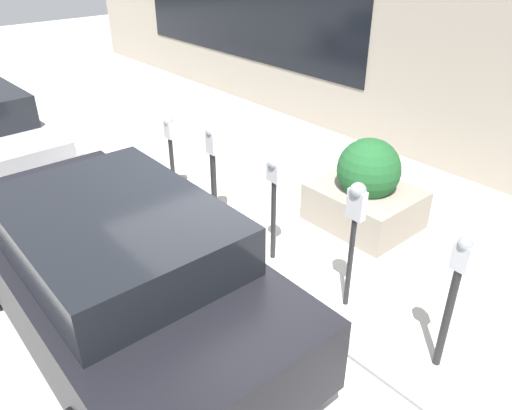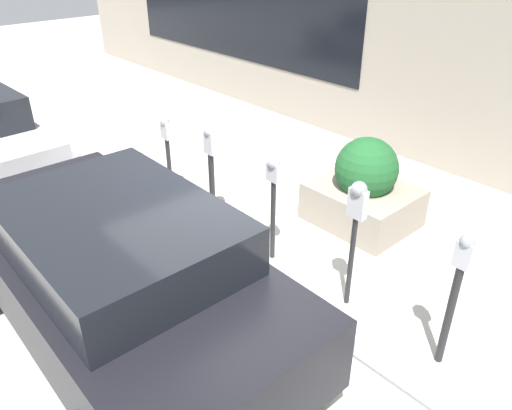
{
  "view_description": "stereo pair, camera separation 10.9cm",
  "coord_description": "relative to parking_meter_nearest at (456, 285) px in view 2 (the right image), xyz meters",
  "views": [
    {
      "loc": [
        -3.79,
        3.16,
        3.7
      ],
      "look_at": [
        0.0,
        -0.12,
        0.89
      ],
      "focal_mm": 35.0,
      "sensor_mm": 36.0,
      "label": 1
    },
    {
      "loc": [
        -3.71,
        3.24,
        3.7
      ],
      "look_at": [
        0.0,
        -0.12,
        0.89
      ],
      "focal_mm": 35.0,
      "sensor_mm": 36.0,
      "label": 2
    }
  ],
  "objects": [
    {
      "name": "ground_plane",
      "position": [
        2.31,
        0.43,
        -0.92
      ],
      "size": [
        40.0,
        40.0,
        0.0
      ],
      "primitive_type": "plane",
      "color": "beige"
    },
    {
      "name": "curb_strip",
      "position": [
        2.31,
        0.51,
        -0.9
      ],
      "size": [
        24.5,
        0.16,
        0.04
      ],
      "color": "gray",
      "rests_on": "ground_plane"
    },
    {
      "name": "building_facade",
      "position": [
        2.31,
        -4.04,
        1.11
      ],
      "size": [
        24.5,
        0.17,
        4.05
      ],
      "color": "#9E9384",
      "rests_on": "ground_plane"
    },
    {
      "name": "parking_meter_nearest",
      "position": [
        0.0,
        0.0,
        0.0
      ],
      "size": [
        0.16,
        0.13,
        1.44
      ],
      "color": "#232326",
      "rests_on": "ground_plane"
    },
    {
      "name": "parking_meter_second",
      "position": [
        1.15,
        -0.01,
        0.22
      ],
      "size": [
        0.2,
        0.17,
        1.51
      ],
      "color": "#232326",
      "rests_on": "ground_plane"
    },
    {
      "name": "parking_meter_middle",
      "position": [
        2.35,
        -0.0,
        0.09
      ],
      "size": [
        0.19,
        0.16,
        1.39
      ],
      "color": "#232326",
      "rests_on": "ground_plane"
    },
    {
      "name": "parking_meter_fourth",
      "position": [
        3.5,
        0.04,
        0.03
      ],
      "size": [
        0.17,
        0.15,
        1.45
      ],
      "color": "#232326",
      "rests_on": "ground_plane"
    },
    {
      "name": "parking_meter_farthest",
      "position": [
        4.61,
        0.01,
        -0.04
      ],
      "size": [
        0.17,
        0.14,
        1.28
      ],
      "color": "#232326",
      "rests_on": "ground_plane"
    },
    {
      "name": "planter_box",
      "position": [
        2.13,
        -1.55,
        -0.41
      ],
      "size": [
        1.37,
        1.16,
        1.26
      ],
      "color": "gray",
      "rests_on": "ground_plane"
    },
    {
      "name": "parked_car_middle",
      "position": [
        2.38,
        2.06,
        -0.1
      ],
      "size": [
        4.41,
        1.95,
        1.54
      ],
      "rotation": [
        0.0,
        0.0,
        -0.01
      ],
      "color": "black",
      "rests_on": "ground_plane"
    }
  ]
}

